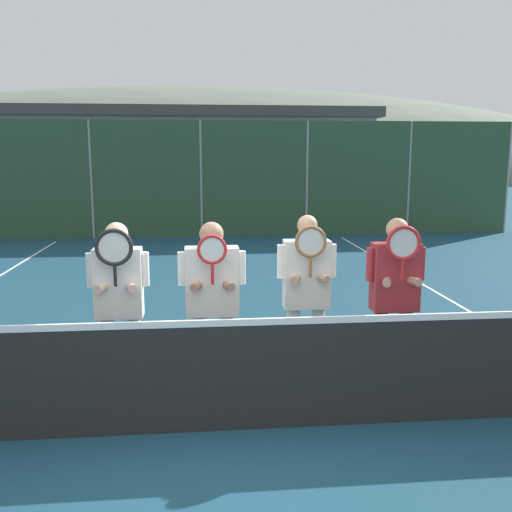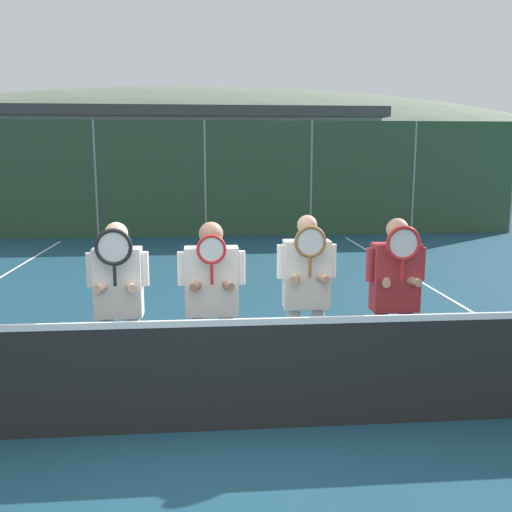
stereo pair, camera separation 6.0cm
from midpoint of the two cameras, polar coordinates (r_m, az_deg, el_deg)
The scene contains 13 objects.
ground_plane at distance 5.02m, azimuth -4.34°, elevation -17.02°, with size 120.00×120.00×0.00m, color navy.
hill_distant at distance 62.10m, azimuth -5.07°, elevation 7.93°, with size 92.06×51.15×17.90m.
clubhouse_building at distance 22.69m, azimuth -7.07°, elevation 9.29°, with size 14.57×5.50×3.96m.
fence_back at distance 16.10m, azimuth -4.99°, elevation 7.66°, with size 18.05×0.06×3.23m.
tennis_net at distance 4.81m, azimuth -4.42°, elevation -11.72°, with size 10.47×0.09×1.07m.
court_line_right_sideline at distance 8.74m, azimuth 21.95°, elevation -5.79°, with size 0.05×16.00×0.01m, color white.
player_leftmost at distance 5.39m, azimuth -13.25°, elevation -3.88°, with size 0.57×0.34×1.69m.
player_center_left at distance 5.34m, azimuth -4.10°, elevation -3.72°, with size 0.63×0.34×1.68m.
player_center_right at distance 5.51m, azimuth 5.37°, elevation -3.31°, with size 0.57×0.34×1.73m.
player_rightmost at distance 5.59m, azimuth 14.04°, elevation -3.38°, with size 0.57×0.34×1.70m.
car_far_left at distance 19.14m, azimuth -19.60°, elevation 5.43°, with size 4.33×1.96×1.83m.
car_left_of_center at distance 18.78m, azimuth -4.31°, elevation 6.00°, with size 4.16×2.05×1.90m.
car_center at distance 19.30m, azimuth 10.99°, elevation 5.80°, with size 4.40×2.03×1.77m.
Camera 2 is at (-0.00, -4.47, 2.28)m, focal length 40.00 mm.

